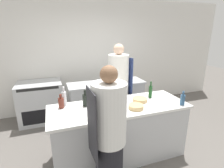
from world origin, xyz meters
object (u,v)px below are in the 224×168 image
at_px(oven_range, 41,102).
at_px(bottle_vinegar, 85,100).
at_px(bottle_sauce, 183,99).
at_px(chef_at_prep_near, 109,137).
at_px(chef_at_stove, 118,91).
at_px(stockpot, 123,77).
at_px(bowl_mixing_large, 136,107).
at_px(bowl_prep_small, 140,100).
at_px(bottle_olive_oil, 64,98).
at_px(bottle_cooking_oil, 61,103).
at_px(bottle_wine, 150,91).

height_order(oven_range, bottle_vinegar, bottle_vinegar).
bearing_deg(bottle_sauce, chef_at_prep_near, -165.30).
distance_m(chef_at_stove, bottle_vinegar, 0.88).
height_order(bottle_sauce, stockpot, bottle_sauce).
bearing_deg(bowl_mixing_large, bottle_sauce, -8.57).
relative_size(bottle_sauce, stockpot, 0.78).
relative_size(chef_at_stove, stockpot, 6.21).
height_order(bottle_vinegar, bowl_prep_small, bottle_vinegar).
bearing_deg(bottle_olive_oil, chef_at_stove, 17.93).
bearing_deg(bottle_vinegar, bottle_cooking_oil, 171.84).
relative_size(oven_range, bottle_cooking_oil, 4.40).
relative_size(chef_at_prep_near, bottle_sauce, 7.43).
xyz_separation_m(chef_at_stove, stockpot, (0.34, 0.58, 0.11)).
bearing_deg(chef_at_stove, bottle_sauce, 25.78).
bearing_deg(oven_range, chef_at_stove, -36.38).
xyz_separation_m(chef_at_prep_near, chef_at_stove, (0.62, 1.28, 0.06)).
bearing_deg(bottle_wine, bowl_mixing_large, -143.20).
relative_size(chef_at_stove, bowl_prep_small, 7.60).
xyz_separation_m(chef_at_prep_near, bowl_prep_small, (0.77, 0.69, 0.10)).
xyz_separation_m(chef_at_prep_near, stockpot, (0.96, 1.87, 0.17)).
bearing_deg(bowl_prep_small, oven_range, 133.93).
xyz_separation_m(bottle_wine, bowl_prep_small, (-0.25, -0.10, -0.09)).
bearing_deg(bowl_prep_small, bottle_vinegar, 172.14).
distance_m(bottle_olive_oil, bottle_vinegar, 0.33).
distance_m(chef_at_stove, bottle_olive_oil, 1.09).
distance_m(bottle_vinegar, bottle_wine, 1.13).
bearing_deg(oven_range, stockpot, -15.55).
distance_m(oven_range, bowl_prep_small, 2.38).
distance_m(chef_at_prep_near, chef_at_stove, 1.43).
height_order(bottle_wine, stockpot, bottle_wine).
xyz_separation_m(bottle_sauce, stockpot, (-0.37, 1.52, 0.02)).
xyz_separation_m(bottle_wine, bottle_cooking_oil, (-1.49, 0.07, -0.03)).
height_order(bottle_wine, bowl_mixing_large, bottle_wine).
bearing_deg(bottle_cooking_oil, oven_range, 104.33).
relative_size(bottle_vinegar, stockpot, 0.89).
bearing_deg(bottle_wine, bowl_prep_small, -157.89).
height_order(oven_range, bottle_wine, bottle_wine).
bearing_deg(bottle_cooking_oil, bottle_wine, -2.67).
height_order(chef_at_prep_near, bottle_sauce, chef_at_prep_near).
height_order(bottle_olive_oil, bottle_wine, bottle_olive_oil).
bearing_deg(bottle_olive_oil, bowl_mixing_large, -26.22).
height_order(bottle_olive_oil, bottle_cooking_oil, bottle_olive_oil).
height_order(chef_at_stove, bottle_vinegar, chef_at_stove).
relative_size(oven_range, bottle_olive_oil, 3.15).
xyz_separation_m(bottle_olive_oil, stockpot, (1.37, 0.92, -0.01)).
bearing_deg(chef_at_stove, bottle_cooking_oil, -80.05).
distance_m(chef_at_prep_near, stockpot, 2.11).
xyz_separation_m(bottle_olive_oil, bottle_sauce, (1.74, -0.60, -0.03)).
relative_size(bottle_vinegar, bottle_sauce, 1.13).
bearing_deg(oven_range, bottle_sauce, -42.83).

